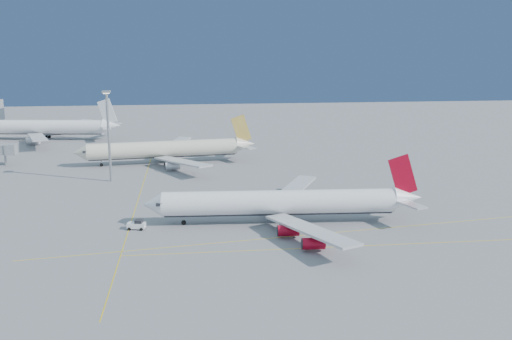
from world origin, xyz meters
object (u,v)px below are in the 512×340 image
at_px(airliner_virgin, 285,203).
at_px(light_mast, 108,129).
at_px(airliner_etihad, 167,149).
at_px(pushback_tug, 137,225).
at_px(airliner_third, 44,127).

distance_m(airliner_virgin, light_mast, 62.37).
height_order(airliner_virgin, airliner_etihad, airliner_etihad).
bearing_deg(airliner_etihad, airliner_virgin, -74.16).
relative_size(airliner_etihad, pushback_tug, 14.72).
xyz_separation_m(airliner_third, light_mast, (36.16, -75.82, 10.11)).
distance_m(airliner_virgin, airliner_etihad, 72.50).
xyz_separation_m(airliner_etihad, pushback_tug, (-4.28, -67.63, -3.73)).
bearing_deg(airliner_third, light_mast, -56.90).
height_order(airliner_third, light_mast, light_mast).
relative_size(airliner_virgin, light_mast, 2.39).
relative_size(airliner_virgin, airliner_etihad, 1.04).
height_order(pushback_tug, light_mast, light_mast).
bearing_deg(airliner_etihad, pushback_tug, -100.36).
distance_m(airliner_virgin, pushback_tug, 32.32).
distance_m(airliner_virgin, airliner_third, 143.49).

